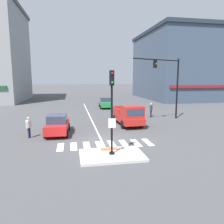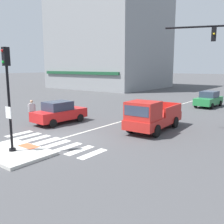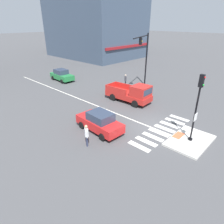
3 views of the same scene
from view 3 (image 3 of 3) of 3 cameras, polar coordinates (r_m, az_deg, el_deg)
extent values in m
plane|color=#474749|center=(16.97, 11.95, -4.34)|extent=(300.00, 300.00, 0.00)
cube|color=beige|center=(15.83, 21.55, -7.67)|extent=(3.77, 2.52, 0.15)
cube|color=#DB5B38|center=(16.06, 18.63, -6.36)|extent=(1.10, 0.60, 0.01)
cylinder|color=black|center=(15.76, 21.62, -7.26)|extent=(0.32, 0.32, 0.12)
cylinder|color=black|center=(14.84, 22.83, -0.60)|extent=(0.12, 0.12, 3.92)
cube|color=white|center=(14.90, 22.97, -1.36)|extent=(0.44, 0.03, 0.56)
cube|color=black|center=(14.07, 24.43, 8.20)|extent=(0.24, 0.28, 0.84)
sphere|color=red|center=(13.96, 25.22, 9.01)|extent=(0.12, 0.12, 0.12)
sphere|color=green|center=(14.09, 24.86, 7.07)|extent=(0.12, 0.12, 0.12)
cube|color=silver|center=(14.38, 7.84, -9.78)|extent=(0.44, 1.80, 0.01)
cube|color=silver|center=(15.00, 9.85, -8.34)|extent=(0.44, 1.80, 0.01)
cube|color=silver|center=(15.64, 11.69, -6.99)|extent=(0.44, 1.80, 0.01)
cube|color=silver|center=(16.31, 13.38, -5.75)|extent=(0.44, 1.80, 0.01)
cube|color=silver|center=(17.00, 14.92, -4.61)|extent=(0.44, 1.80, 0.01)
cube|color=silver|center=(17.70, 16.34, -3.55)|extent=(0.44, 1.80, 0.01)
cube|color=silver|center=(18.42, 17.64, -2.57)|extent=(0.44, 1.80, 0.01)
cube|color=silver|center=(19.15, 18.84, -1.66)|extent=(0.44, 1.80, 0.01)
cube|color=silver|center=(23.07, -9.67, 3.88)|extent=(0.14, 28.00, 0.01)
cylinder|color=black|center=(27.40, 9.85, 14.51)|extent=(0.18, 0.18, 6.73)
cylinder|color=black|center=(24.02, 8.52, 20.69)|extent=(5.86, 2.29, 0.11)
cube|color=black|center=(23.75, 8.25, 19.57)|extent=(0.35, 0.37, 0.80)
sphere|color=gold|center=(23.71, 8.67, 19.54)|extent=(0.12, 0.12, 0.12)
cube|color=#3D4C60|center=(51.77, -4.94, 23.51)|extent=(15.49, 20.80, 13.96)
cube|color=maroon|center=(44.78, 4.82, 18.33)|extent=(13.94, 0.30, 0.50)
cube|color=#237A3D|center=(30.58, -14.22, 9.96)|extent=(1.89, 4.18, 0.70)
cube|color=#2D384C|center=(30.55, -14.50, 11.22)|extent=(1.57, 1.97, 0.64)
cylinder|color=black|center=(30.03, -11.52, 9.26)|extent=(0.21, 0.61, 0.60)
cylinder|color=black|center=(29.21, -14.27, 8.55)|extent=(0.21, 0.61, 0.60)
cylinder|color=black|center=(32.14, -14.04, 10.04)|extent=(0.21, 0.61, 0.60)
cylinder|color=black|center=(31.38, -16.67, 9.38)|extent=(0.21, 0.61, 0.60)
cube|color=red|center=(15.87, -3.66, -3.30)|extent=(1.89, 4.18, 0.70)
cube|color=#2D384C|center=(15.46, -3.37, -1.30)|extent=(1.57, 1.97, 0.64)
cylinder|color=black|center=(16.49, -8.72, -3.78)|extent=(0.21, 0.61, 0.60)
cylinder|color=black|center=(17.37, -4.27, -1.99)|extent=(0.21, 0.61, 0.60)
cylinder|color=black|center=(14.74, -2.87, -7.24)|extent=(0.21, 0.61, 0.60)
cylinder|color=black|center=(15.72, 1.72, -5.01)|extent=(0.21, 0.61, 0.60)
cube|color=red|center=(21.81, 4.66, 4.82)|extent=(2.14, 5.19, 0.60)
cube|color=red|center=(20.69, 8.32, 6.01)|extent=(1.88, 1.78, 1.10)
cube|color=#2D384C|center=(20.26, 10.31, 5.70)|extent=(1.62, 0.16, 0.60)
cube|color=red|center=(22.87, 3.97, 7.38)|extent=(0.25, 2.81, 0.60)
cube|color=red|center=(21.54, 1.10, 6.32)|extent=(0.25, 2.81, 0.60)
cube|color=red|center=(23.09, -0.33, 7.62)|extent=(1.80, 0.19, 0.60)
cylinder|color=black|center=(21.82, 9.40, 3.72)|extent=(0.28, 0.77, 0.76)
cylinder|color=black|center=(20.38, 6.68, 2.35)|extent=(0.28, 0.77, 0.76)
cylinder|color=black|center=(23.39, 3.19, 5.48)|extent=(0.28, 0.77, 0.76)
cylinder|color=black|center=(22.05, 0.28, 4.30)|extent=(0.28, 0.77, 0.76)
cylinder|color=#2D334C|center=(14.28, -7.31, -8.07)|extent=(0.12, 0.12, 0.82)
cylinder|color=#2D334C|center=(14.15, -7.19, -8.41)|extent=(0.12, 0.12, 0.82)
cube|color=silver|center=(13.84, -7.41, -5.77)|extent=(0.37, 0.42, 0.60)
cylinder|color=silver|center=(14.06, -7.56, -5.49)|extent=(0.09, 0.09, 0.56)
cylinder|color=silver|center=(13.67, -7.22, -6.43)|extent=(0.09, 0.09, 0.56)
sphere|color=tan|center=(13.62, -7.51, -4.18)|extent=(0.22, 0.22, 0.22)
cylinder|color=black|center=(26.82, 3.91, 8.09)|extent=(0.12, 0.12, 0.82)
cylinder|color=black|center=(26.98, 3.86, 8.18)|extent=(0.12, 0.12, 0.82)
cube|color=#3F3F47|center=(26.71, 3.93, 9.59)|extent=(0.40, 0.42, 0.60)
cylinder|color=#3F3F47|center=(26.50, 4.01, 9.36)|extent=(0.09, 0.09, 0.56)
cylinder|color=#3F3F47|center=(26.94, 3.85, 9.62)|extent=(0.09, 0.09, 0.56)
sphere|color=beige|center=(26.59, 3.96, 10.51)|extent=(0.22, 0.22, 0.22)
camera|label=1|loc=(13.66, 74.07, -9.07)|focal=34.59mm
camera|label=2|loc=(24.39, 48.23, 7.27)|focal=41.07mm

